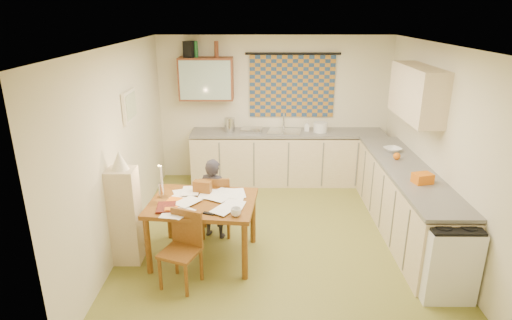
{
  "coord_description": "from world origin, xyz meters",
  "views": [
    {
      "loc": [
        -0.27,
        -5.11,
        2.89
      ],
      "look_at": [
        -0.31,
        0.2,
        1.02
      ],
      "focal_mm": 30.0,
      "sensor_mm": 36.0,
      "label": 1
    }
  ],
  "objects_px": {
    "stove": "(445,257)",
    "chair_far": "(216,216)",
    "counter_right": "(404,201)",
    "shelf_stand": "(126,216)",
    "counter_back": "(287,158)",
    "dining_table": "(204,229)",
    "person": "(214,198)"
  },
  "relations": [
    {
      "from": "stove",
      "to": "chair_far",
      "type": "xyz_separation_m",
      "value": [
        -2.54,
        1.25,
        -0.15
      ]
    },
    {
      "from": "counter_right",
      "to": "chair_far",
      "type": "bearing_deg",
      "value": -177.7
    },
    {
      "from": "chair_far",
      "to": "shelf_stand",
      "type": "distance_m",
      "value": 1.24
    },
    {
      "from": "counter_back",
      "to": "dining_table",
      "type": "distance_m",
      "value": 2.72
    },
    {
      "from": "person",
      "to": "shelf_stand",
      "type": "relative_size",
      "value": 0.93
    },
    {
      "from": "counter_back",
      "to": "person",
      "type": "bearing_deg",
      "value": -119.33
    },
    {
      "from": "counter_back",
      "to": "chair_far",
      "type": "xyz_separation_m",
      "value": [
        -1.07,
        -1.88,
        -0.18
      ]
    },
    {
      "from": "counter_right",
      "to": "chair_far",
      "type": "distance_m",
      "value": 2.55
    },
    {
      "from": "shelf_stand",
      "to": "chair_far",
      "type": "bearing_deg",
      "value": 33.47
    },
    {
      "from": "dining_table",
      "to": "chair_far",
      "type": "height_order",
      "value": "chair_far"
    },
    {
      "from": "person",
      "to": "shelf_stand",
      "type": "distance_m",
      "value": 1.15
    },
    {
      "from": "counter_back",
      "to": "dining_table",
      "type": "bearing_deg",
      "value": -115.39
    },
    {
      "from": "counter_back",
      "to": "person",
      "type": "height_order",
      "value": "person"
    },
    {
      "from": "chair_far",
      "to": "counter_right",
      "type": "bearing_deg",
      "value": 179.35
    },
    {
      "from": "counter_right",
      "to": "stove",
      "type": "height_order",
      "value": "counter_right"
    },
    {
      "from": "counter_back",
      "to": "counter_right",
      "type": "distance_m",
      "value": 2.31
    },
    {
      "from": "counter_right",
      "to": "person",
      "type": "xyz_separation_m",
      "value": [
        -2.56,
        -0.16,
        0.1
      ]
    },
    {
      "from": "dining_table",
      "to": "shelf_stand",
      "type": "distance_m",
      "value": 0.93
    },
    {
      "from": "counter_back",
      "to": "dining_table",
      "type": "relative_size",
      "value": 2.5
    },
    {
      "from": "stove",
      "to": "chair_far",
      "type": "distance_m",
      "value": 2.84
    },
    {
      "from": "stove",
      "to": "dining_table",
      "type": "bearing_deg",
      "value": 165.6
    },
    {
      "from": "shelf_stand",
      "to": "person",
      "type": "bearing_deg",
      "value": 31.38
    },
    {
      "from": "counter_right",
      "to": "person",
      "type": "height_order",
      "value": "person"
    },
    {
      "from": "dining_table",
      "to": "shelf_stand",
      "type": "xyz_separation_m",
      "value": [
        -0.9,
        -0.08,
        0.21
      ]
    },
    {
      "from": "stove",
      "to": "chair_far",
      "type": "relative_size",
      "value": 0.97
    },
    {
      "from": "counter_right",
      "to": "dining_table",
      "type": "relative_size",
      "value": 2.24
    },
    {
      "from": "dining_table",
      "to": "chair_far",
      "type": "bearing_deg",
      "value": 86.59
    },
    {
      "from": "counter_right",
      "to": "shelf_stand",
      "type": "relative_size",
      "value": 2.5
    },
    {
      "from": "person",
      "to": "stove",
      "type": "bearing_deg",
      "value": 174.23
    },
    {
      "from": "dining_table",
      "to": "person",
      "type": "bearing_deg",
      "value": 87.45
    },
    {
      "from": "counter_back",
      "to": "stove",
      "type": "height_order",
      "value": "counter_back"
    },
    {
      "from": "stove",
      "to": "shelf_stand",
      "type": "xyz_separation_m",
      "value": [
        -3.54,
        0.59,
        0.17
      ]
    }
  ]
}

